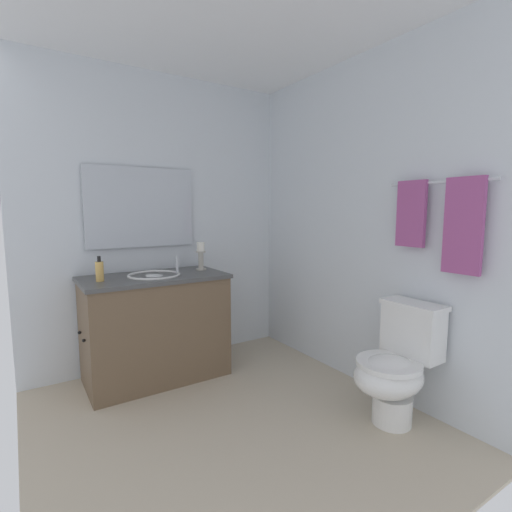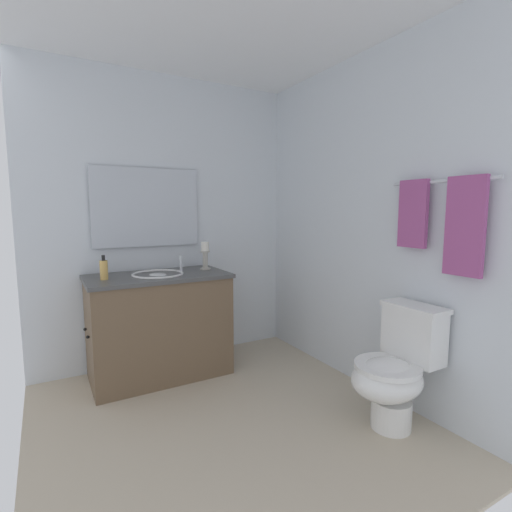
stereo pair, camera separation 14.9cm
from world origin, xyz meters
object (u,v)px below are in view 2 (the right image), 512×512
(sink_basin, at_px, (158,279))
(toilet, at_px, (395,370))
(vanity_cabinet, at_px, (160,325))
(towel_bar, at_px, (441,181))
(candle_holder_tall, at_px, (205,255))
(towel_center, at_px, (465,226))
(towel_near_vanity, at_px, (413,214))
(mirror, at_px, (147,208))
(soap_bottle, at_px, (104,270))

(sink_basin, bearing_deg, toilet, 35.74)
(vanity_cabinet, relative_size, towel_bar, 1.62)
(vanity_cabinet, xyz_separation_m, candle_holder_tall, (-0.06, 0.42, 0.53))
(toilet, distance_m, towel_center, 0.93)
(toilet, relative_size, towel_bar, 1.12)
(towel_bar, bearing_deg, toilet, -109.94)
(towel_near_vanity, bearing_deg, mirror, -142.76)
(mirror, bearing_deg, toilet, 31.09)
(toilet, bearing_deg, candle_holder_tall, -157.71)
(vanity_cabinet, height_order, sink_basin, sink_basin)
(towel_bar, relative_size, towel_near_vanity, 1.60)
(towel_near_vanity, bearing_deg, toilet, -67.01)
(vanity_cabinet, height_order, toilet, vanity_cabinet)
(toilet, height_order, towel_center, towel_center)
(vanity_cabinet, distance_m, towel_near_vanity, 2.04)
(towel_bar, bearing_deg, vanity_cabinet, -140.37)
(vanity_cabinet, relative_size, toilet, 1.45)
(sink_basin, relative_size, towel_near_vanity, 0.96)
(toilet, bearing_deg, towel_center, 39.48)
(sink_basin, xyz_separation_m, toilet, (1.44, 1.04, -0.42))
(soap_bottle, relative_size, toilet, 0.24)
(mirror, height_order, towel_center, mirror)
(vanity_cabinet, bearing_deg, sink_basin, 90.00)
(towel_near_vanity, bearing_deg, vanity_cabinet, -137.47)
(mirror, relative_size, towel_bar, 1.31)
(mirror, xyz_separation_m, towel_near_vanity, (1.63, 1.24, -0.05))
(towel_bar, bearing_deg, towel_near_vanity, -173.86)
(towel_bar, relative_size, towel_center, 1.22)
(towel_bar, height_order, towel_near_vanity, towel_near_vanity)
(candle_holder_tall, xyz_separation_m, towel_near_vanity, (1.41, 0.82, 0.36))
(candle_holder_tall, relative_size, towel_near_vanity, 0.56)
(sink_basin, xyz_separation_m, towel_bar, (1.52, 1.26, 0.71))
(towel_near_vanity, bearing_deg, soap_bottle, -129.10)
(towel_bar, height_order, towel_center, towel_center)
(towel_near_vanity, bearing_deg, sink_basin, -137.49)
(soap_bottle, bearing_deg, sink_basin, 93.10)
(candle_holder_tall, distance_m, towel_bar, 1.87)
(vanity_cabinet, bearing_deg, toilet, 35.76)
(vanity_cabinet, distance_m, sink_basin, 0.37)
(vanity_cabinet, relative_size, mirror, 1.23)
(sink_basin, bearing_deg, towel_bar, 39.61)
(towel_near_vanity, distance_m, towel_center, 0.34)
(sink_basin, bearing_deg, mirror, -179.80)
(towel_center, bearing_deg, candle_holder_tall, -154.89)
(towel_center, bearing_deg, sink_basin, -143.69)
(sink_basin, height_order, soap_bottle, soap_bottle)
(soap_bottle, bearing_deg, toilet, 45.32)
(vanity_cabinet, bearing_deg, soap_bottle, -86.90)
(sink_basin, bearing_deg, candle_holder_tall, 97.82)
(candle_holder_tall, bearing_deg, toilet, 22.29)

